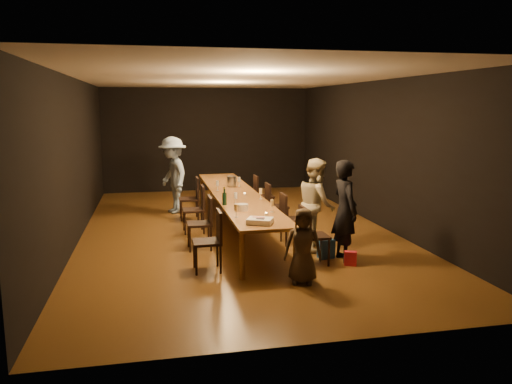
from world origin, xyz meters
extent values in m
plane|color=#4B2E12|center=(0.00, 0.00, 0.00)|extent=(10.00, 10.00, 0.00)
cube|color=black|center=(0.00, 5.00, 1.50)|extent=(6.00, 0.04, 3.00)
cube|color=black|center=(0.00, -5.00, 1.50)|extent=(6.00, 0.04, 3.00)
cube|color=black|center=(-3.00, 0.00, 1.50)|extent=(0.04, 10.00, 3.00)
cube|color=black|center=(3.00, 0.00, 1.50)|extent=(0.04, 10.00, 3.00)
cube|color=silver|center=(0.00, 0.00, 3.00)|extent=(6.00, 10.00, 0.04)
cube|color=brown|center=(0.00, 0.00, 0.72)|extent=(0.90, 6.00, 0.05)
cylinder|color=brown|center=(-0.40, -2.90, 0.35)|extent=(0.08, 0.08, 0.70)
cylinder|color=brown|center=(0.40, -2.90, 0.35)|extent=(0.08, 0.08, 0.70)
cylinder|color=brown|center=(-0.40, 2.90, 0.35)|extent=(0.08, 0.08, 0.70)
cylinder|color=brown|center=(0.40, 2.90, 0.35)|extent=(0.08, 0.08, 0.70)
imported|color=black|center=(1.39, -2.30, 0.82)|extent=(0.44, 0.63, 1.64)
imported|color=beige|center=(1.15, -1.59, 0.80)|extent=(0.69, 0.84, 1.60)
imported|color=#809EC7|center=(-1.15, 1.96, 0.89)|extent=(0.96, 1.29, 1.78)
imported|color=#423525|center=(0.41, -3.20, 0.54)|extent=(0.61, 0.50, 1.08)
cube|color=red|center=(1.38, -2.60, 0.11)|extent=(0.22, 0.17, 0.23)
cube|color=#235799|center=(1.14, -2.16, 0.16)|extent=(0.28, 0.22, 0.32)
cube|color=white|center=(-0.08, -2.63, 0.79)|extent=(0.45, 0.41, 0.08)
cube|color=black|center=(-0.08, -2.66, 0.83)|extent=(0.15, 0.14, 0.00)
cube|color=red|center=(-0.08, -2.56, 0.83)|extent=(0.18, 0.10, 0.00)
cylinder|color=white|center=(-0.17, -1.65, 0.81)|extent=(0.27, 0.27, 0.11)
cylinder|color=#A8A9AD|center=(0.06, 0.91, 0.86)|extent=(0.21, 0.21, 0.22)
cylinder|color=#B2B7B2|center=(0.15, -2.05, 0.77)|extent=(0.05, 0.05, 0.03)
cylinder|color=#B2B7B2|center=(0.15, -0.16, 0.77)|extent=(0.05, 0.05, 0.03)
cylinder|color=#B2B7B2|center=(0.15, 1.73, 0.77)|extent=(0.05, 0.05, 0.03)
camera|label=1|loc=(-1.62, -9.67, 2.47)|focal=35.00mm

